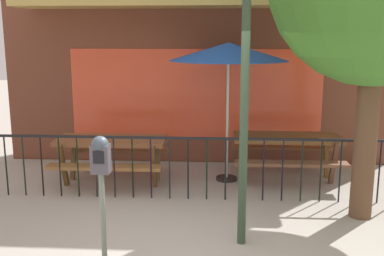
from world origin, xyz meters
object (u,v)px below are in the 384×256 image
picnic_table_left (112,148)px  street_lamp (246,13)px  picnic_table_right (287,145)px  parking_meter_near (101,170)px  patio_umbrella (228,53)px

picnic_table_left → street_lamp: street_lamp is taller
picnic_table_left → picnic_table_right: same height
picnic_table_right → street_lamp: size_ratio=0.43×
picnic_table_right → street_lamp: bearing=-109.1°
picnic_table_left → picnic_table_right: size_ratio=1.00×
picnic_table_left → street_lamp: 3.63m
picnic_table_right → parking_meter_near: size_ratio=1.21×
picnic_table_right → parking_meter_near: bearing=-124.2°
parking_meter_near → street_lamp: (1.44, 0.88, 1.54)m
picnic_table_right → parking_meter_near: 4.15m
picnic_table_left → parking_meter_near: (0.63, -3.02, 0.54)m
street_lamp → patio_umbrella: bearing=93.4°
picnic_table_left → street_lamp: bearing=-46.1°
patio_umbrella → street_lamp: street_lamp is taller
picnic_table_right → patio_umbrella: 1.87m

